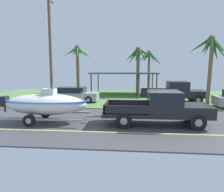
% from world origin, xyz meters
% --- Properties ---
extents(ground, '(36.00, 22.00, 0.11)m').
position_xyz_m(ground, '(0.00, 8.38, -0.01)').
color(ground, '#424247').
extents(pickup_truck_towing, '(5.78, 2.09, 1.84)m').
position_xyz_m(pickup_truck_towing, '(0.11, -0.16, 1.03)').
color(pickup_truck_towing, black).
rests_on(pickup_truck_towing, ground).
extents(boat_on_trailer, '(5.89, 2.34, 2.24)m').
position_xyz_m(boat_on_trailer, '(-6.47, -0.16, 1.04)').
color(boat_on_trailer, gray).
rests_on(boat_on_trailer, ground).
extents(parked_pickup_background, '(5.89, 2.10, 1.90)m').
position_xyz_m(parked_pickup_background, '(2.42, 7.66, 1.06)').
color(parked_pickup_background, black).
rests_on(parked_pickup_background, ground).
extents(parked_sedan_far, '(4.42, 1.81, 1.38)m').
position_xyz_m(parked_sedan_far, '(-6.90, 7.12, 0.67)').
color(parked_sedan_far, '#99999E').
rests_on(parked_sedan_far, ground).
extents(carport_awning, '(7.50, 5.27, 2.60)m').
position_xyz_m(carport_awning, '(-2.49, 13.35, 2.49)').
color(carport_awning, '#4C4238').
rests_on(carport_awning, ground).
extents(palm_tree_near_left, '(3.15, 2.83, 5.38)m').
position_xyz_m(palm_tree_near_left, '(-0.98, 11.60, 4.07)').
color(palm_tree_near_left, brown).
rests_on(palm_tree_near_left, ground).
extents(palm_tree_near_right, '(3.48, 3.39, 5.97)m').
position_xyz_m(palm_tree_near_right, '(-8.30, 14.58, 4.52)').
color(palm_tree_near_right, brown).
rests_on(palm_tree_near_right, ground).
extents(palm_tree_mid, '(3.05, 2.86, 5.58)m').
position_xyz_m(palm_tree_mid, '(4.43, 5.46, 4.26)').
color(palm_tree_mid, brown).
rests_on(palm_tree_mid, ground).
extents(palm_tree_far_left, '(2.88, 3.06, 5.17)m').
position_xyz_m(palm_tree_far_left, '(0.43, 13.63, 3.97)').
color(palm_tree_far_left, brown).
rests_on(palm_tree_far_left, ground).
extents(utility_pole, '(0.24, 1.80, 8.90)m').
position_xyz_m(utility_pole, '(-8.03, 4.88, 4.61)').
color(utility_pole, brown).
rests_on(utility_pole, ground).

